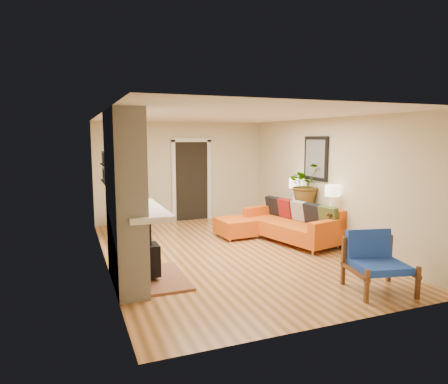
{
  "coord_description": "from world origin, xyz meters",
  "views": [
    {
      "loc": [
        -2.8,
        -6.93,
        2.21
      ],
      "look_at": [
        0.0,
        0.2,
        1.15
      ],
      "focal_mm": 32.0,
      "sensor_mm": 36.0,
      "label": 1
    }
  ],
  "objects_px": {
    "blue_chair": "(375,258)",
    "console_table": "(311,213)",
    "ottoman": "(237,226)",
    "lamp_far": "(295,187)",
    "dining_table": "(134,210)",
    "houseplant": "(306,184)",
    "lamp_near": "(332,195)",
    "sofa": "(294,223)"
  },
  "relations": [
    {
      "from": "lamp_far",
      "to": "houseplant",
      "type": "height_order",
      "value": "houseplant"
    },
    {
      "from": "blue_chair",
      "to": "lamp_far",
      "type": "xyz_separation_m",
      "value": [
        0.76,
        3.47,
        0.61
      ]
    },
    {
      "from": "dining_table",
      "to": "lamp_far",
      "type": "bearing_deg",
      "value": -18.3
    },
    {
      "from": "console_table",
      "to": "houseplant",
      "type": "distance_m",
      "value": 0.65
    },
    {
      "from": "console_table",
      "to": "lamp_far",
      "type": "distance_m",
      "value": 0.83
    },
    {
      "from": "lamp_far",
      "to": "houseplant",
      "type": "relative_size",
      "value": 0.59
    },
    {
      "from": "sofa",
      "to": "ottoman",
      "type": "relative_size",
      "value": 2.67
    },
    {
      "from": "console_table",
      "to": "lamp_far",
      "type": "relative_size",
      "value": 3.43
    },
    {
      "from": "lamp_near",
      "to": "blue_chair",
      "type": "bearing_deg",
      "value": -110.15
    },
    {
      "from": "sofa",
      "to": "houseplant",
      "type": "relative_size",
      "value": 2.53
    },
    {
      "from": "sofa",
      "to": "houseplant",
      "type": "bearing_deg",
      "value": 26.42
    },
    {
      "from": "sofa",
      "to": "houseplant",
      "type": "height_order",
      "value": "houseplant"
    },
    {
      "from": "dining_table",
      "to": "sofa",
      "type": "bearing_deg",
      "value": -30.54
    },
    {
      "from": "lamp_near",
      "to": "lamp_far",
      "type": "distance_m",
      "value": 1.39
    },
    {
      "from": "ottoman",
      "to": "blue_chair",
      "type": "distance_m",
      "value": 3.62
    },
    {
      "from": "ottoman",
      "to": "console_table",
      "type": "relative_size",
      "value": 0.47
    },
    {
      "from": "blue_chair",
      "to": "ottoman",
      "type": "bearing_deg",
      "value": 100.65
    },
    {
      "from": "dining_table",
      "to": "houseplant",
      "type": "xyz_separation_m",
      "value": [
        3.52,
        -1.62,
        0.62
      ]
    },
    {
      "from": "ottoman",
      "to": "console_table",
      "type": "xyz_separation_m",
      "value": [
        1.43,
        -0.75,
        0.34
      ]
    },
    {
      "from": "dining_table",
      "to": "lamp_far",
      "type": "xyz_separation_m",
      "value": [
        3.53,
        -1.17,
        0.5
      ]
    },
    {
      "from": "ottoman",
      "to": "dining_table",
      "type": "height_order",
      "value": "dining_table"
    },
    {
      "from": "sofa",
      "to": "lamp_far",
      "type": "distance_m",
      "value": 1.05
    },
    {
      "from": "blue_chair",
      "to": "dining_table",
      "type": "bearing_deg",
      "value": 120.77
    },
    {
      "from": "houseplant",
      "to": "lamp_far",
      "type": "bearing_deg",
      "value": 88.74
    },
    {
      "from": "dining_table",
      "to": "lamp_near",
      "type": "relative_size",
      "value": 3.0
    },
    {
      "from": "sofa",
      "to": "blue_chair",
      "type": "xyz_separation_m",
      "value": [
        -0.34,
        -2.81,
        0.08
      ]
    },
    {
      "from": "dining_table",
      "to": "houseplant",
      "type": "height_order",
      "value": "houseplant"
    },
    {
      "from": "ottoman",
      "to": "blue_chair",
      "type": "height_order",
      "value": "blue_chair"
    },
    {
      "from": "ottoman",
      "to": "lamp_far",
      "type": "xyz_separation_m",
      "value": [
        1.43,
        -0.08,
        0.82
      ]
    },
    {
      "from": "ottoman",
      "to": "lamp_far",
      "type": "height_order",
      "value": "lamp_far"
    },
    {
      "from": "sofa",
      "to": "lamp_far",
      "type": "height_order",
      "value": "lamp_far"
    },
    {
      "from": "ottoman",
      "to": "houseplant",
      "type": "relative_size",
      "value": 0.95
    },
    {
      "from": "lamp_far",
      "to": "blue_chair",
      "type": "bearing_deg",
      "value": -102.42
    },
    {
      "from": "blue_chair",
      "to": "houseplant",
      "type": "xyz_separation_m",
      "value": [
        0.75,
        3.02,
        0.73
      ]
    },
    {
      "from": "sofa",
      "to": "console_table",
      "type": "xyz_separation_m",
      "value": [
        0.43,
        -0.01,
        0.2
      ]
    },
    {
      "from": "ottoman",
      "to": "console_table",
      "type": "height_order",
      "value": "console_table"
    },
    {
      "from": "blue_chair",
      "to": "dining_table",
      "type": "distance_m",
      "value": 5.4
    },
    {
      "from": "lamp_near",
      "to": "houseplant",
      "type": "height_order",
      "value": "houseplant"
    },
    {
      "from": "houseplant",
      "to": "dining_table",
      "type": "bearing_deg",
      "value": 155.26
    },
    {
      "from": "console_table",
      "to": "houseplant",
      "type": "height_order",
      "value": "houseplant"
    },
    {
      "from": "blue_chair",
      "to": "console_table",
      "type": "xyz_separation_m",
      "value": [
        0.76,
        2.8,
        0.12
      ]
    },
    {
      "from": "ottoman",
      "to": "dining_table",
      "type": "relative_size",
      "value": 0.54
    }
  ]
}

